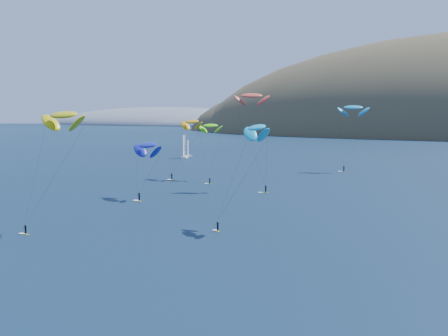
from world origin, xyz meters
TOP-DOWN VIEW (x-y plane):
  - headland at (-445.26, 750.08)m, footprint 460.00×250.00m
  - sailboat at (-83.00, 199.32)m, footprint 9.95×9.03m
  - kitesurfer_1 at (-35.51, 128.37)m, footprint 9.83×10.99m
  - kitesurfer_2 at (-11.83, 45.73)m, footprint 10.14×10.98m
  - kitesurfer_3 at (-29.36, 129.54)m, footprint 11.02×13.66m
  - kitesurfer_4 at (2.16, 176.14)m, footprint 11.45×8.09m
  - kitesurfer_5 at (18.99, 62.87)m, footprint 9.58×11.49m
  - kitesurfer_9 at (-6.70, 112.85)m, footprint 12.22×9.01m
  - kitesurfer_10 at (-21.85, 85.64)m, footprint 11.20×10.67m

SIDE VIEW (x-z plane):
  - headland at x=-445.26m, z-range -33.36..26.64m
  - sailboat at x=-83.00m, z-range -4.98..6.90m
  - kitesurfer_10 at x=-21.85m, z-range 5.13..21.12m
  - kitesurfer_3 at x=-29.36m, z-range 7.31..26.37m
  - kitesurfer_1 at x=-35.51m, z-range 7.75..28.36m
  - kitesurfer_5 at x=18.99m, z-range 8.08..29.00m
  - kitesurfer_2 at x=-11.83m, z-range 9.06..32.70m
  - kitesurfer_4 at x=2.16m, z-range 9.85..35.45m
  - kitesurfer_9 at x=-6.70m, z-range 11.53..39.75m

